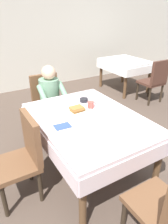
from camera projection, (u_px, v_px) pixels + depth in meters
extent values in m
plane|color=brown|center=(88.00, 167.00, 2.67)|extent=(14.00, 14.00, 0.00)
cube|color=beige|center=(8.00, 21.00, 4.57)|extent=(12.00, 0.16, 3.20)
cube|color=silver|center=(88.00, 119.00, 2.35)|extent=(1.10, 1.50, 0.04)
cube|color=silver|center=(133.00, 165.00, 1.82)|extent=(1.10, 0.01, 0.18)
cube|color=silver|center=(61.00, 104.00, 2.98)|extent=(1.10, 0.01, 0.18)
cube|color=silver|center=(43.00, 141.00, 2.15)|extent=(0.01, 1.50, 0.18)
cube|color=silver|center=(125.00, 116.00, 2.65)|extent=(0.01, 1.50, 0.18)
cylinder|color=brown|center=(83.00, 201.00, 1.79)|extent=(0.07, 0.07, 0.70)
cylinder|color=brown|center=(158.00, 164.00, 2.22)|extent=(0.07, 0.07, 0.70)
cylinder|color=brown|center=(33.00, 131.00, 2.82)|extent=(0.07, 0.07, 0.70)
cylinder|color=brown|center=(91.00, 115.00, 3.25)|extent=(0.07, 0.07, 0.70)
cube|color=brown|center=(50.00, 108.00, 3.28)|extent=(0.44, 0.44, 0.05)
cube|color=brown|center=(44.00, 89.00, 3.32)|extent=(0.44, 0.06, 0.48)
cylinder|color=#2D2319|center=(66.00, 122.00, 3.33)|extent=(0.04, 0.04, 0.40)
cylinder|color=#2D2319|center=(45.00, 128.00, 3.16)|extent=(0.04, 0.04, 0.40)
cylinder|color=#2D2319|center=(57.00, 114.00, 3.61)|extent=(0.04, 0.04, 0.40)
cylinder|color=#2D2319|center=(37.00, 119.00, 3.44)|extent=(0.04, 0.04, 0.40)
cylinder|color=gray|center=(50.00, 94.00, 3.15)|extent=(0.30, 0.30, 0.46)
sphere|color=#D8AD8C|center=(48.00, 72.00, 2.99)|extent=(0.21, 0.21, 0.21)
cylinder|color=gray|center=(63.00, 90.00, 3.09)|extent=(0.08, 0.29, 0.23)
cylinder|color=gray|center=(42.00, 94.00, 2.94)|extent=(0.08, 0.29, 0.23)
cylinder|color=#383D51|center=(61.00, 123.00, 3.26)|extent=(0.10, 0.10, 0.45)
cylinder|color=#383D51|center=(51.00, 126.00, 3.18)|extent=(0.10, 0.10, 0.45)
cube|color=brown|center=(15.00, 165.00, 2.09)|extent=(0.44, 0.44, 0.05)
cube|color=brown|center=(31.00, 138.00, 2.06)|extent=(0.06, 0.44, 0.48)
cylinder|color=#2D2319|center=(4.00, 201.00, 1.97)|extent=(0.04, 0.04, 0.40)
cylinder|color=#2D2319|center=(40.00, 186.00, 2.13)|extent=(0.04, 0.04, 0.40)
cylinder|color=#2D2319|center=(30.00, 166.00, 2.41)|extent=(0.04, 0.04, 0.40)
cube|color=brown|center=(158.00, 205.00, 1.66)|extent=(0.44, 0.44, 0.05)
cylinder|color=#2D2319|center=(124.00, 217.00, 1.82)|extent=(0.04, 0.04, 0.40)
cylinder|color=#2D2319|center=(152.00, 200.00, 1.98)|extent=(0.04, 0.04, 0.40)
cylinder|color=white|center=(77.00, 112.00, 2.45)|extent=(0.28, 0.28, 0.02)
cube|color=#A36B33|center=(78.00, 110.00, 2.44)|extent=(0.17, 0.12, 0.03)
cube|color=#A36B33|center=(77.00, 108.00, 2.42)|extent=(0.15, 0.12, 0.03)
cylinder|color=#B24C42|center=(91.00, 105.00, 2.54)|extent=(0.08, 0.08, 0.08)
torus|color=#B24C42|center=(94.00, 104.00, 2.56)|extent=(0.05, 0.01, 0.05)
cylinder|color=black|center=(84.00, 100.00, 2.72)|extent=(0.11, 0.11, 0.04)
cone|color=silver|center=(48.00, 110.00, 2.43)|extent=(0.08, 0.08, 0.07)
cube|color=silver|center=(63.00, 117.00, 2.35)|extent=(0.03, 0.18, 0.00)
cube|color=silver|center=(91.00, 109.00, 2.52)|extent=(0.03, 0.20, 0.00)
cube|color=silver|center=(88.00, 124.00, 2.21)|extent=(0.15, 0.05, 0.00)
cube|color=#334C7F|center=(63.00, 126.00, 2.15)|extent=(0.18, 0.13, 0.01)
cube|color=white|center=(126.00, 61.00, 4.94)|extent=(0.90, 1.10, 0.04)
cube|color=white|center=(142.00, 71.00, 4.56)|extent=(0.90, 0.01, 0.18)
cube|color=white|center=(111.00, 61.00, 5.42)|extent=(0.90, 0.01, 0.18)
cube|color=white|center=(110.00, 68.00, 4.78)|extent=(0.01, 1.10, 0.18)
cube|color=white|center=(139.00, 63.00, 5.20)|extent=(0.01, 1.10, 0.18)
cylinder|color=brown|center=(125.00, 84.00, 4.58)|extent=(0.07, 0.07, 0.70)
cylinder|color=brown|center=(149.00, 79.00, 4.92)|extent=(0.07, 0.07, 0.70)
cylinder|color=brown|center=(101.00, 74.00, 5.30)|extent=(0.07, 0.07, 0.70)
cylinder|color=brown|center=(123.00, 70.00, 5.64)|extent=(0.07, 0.07, 0.70)
cube|color=#4C2D23|center=(151.00, 83.00, 4.42)|extent=(0.44, 0.44, 0.05)
cube|color=#4C2D23|center=(160.00, 73.00, 4.15)|extent=(0.44, 0.06, 0.48)
cylinder|color=#2D2319|center=(137.00, 91.00, 4.58)|extent=(0.04, 0.04, 0.40)
cylinder|color=#2D2319|center=(149.00, 88.00, 4.74)|extent=(0.04, 0.04, 0.40)
cylinder|color=#2D2319|center=(149.00, 97.00, 4.30)|extent=(0.04, 0.04, 0.40)
cylinder|color=#2D2319|center=(161.00, 93.00, 4.47)|extent=(0.04, 0.04, 0.40)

